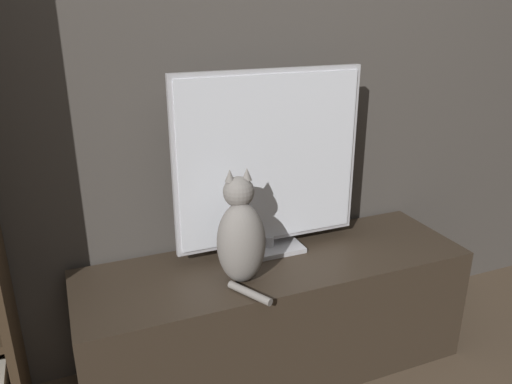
# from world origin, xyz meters

# --- Properties ---
(wall_back) EXTENTS (4.80, 0.05, 2.60)m
(wall_back) POSITION_xyz_m (0.00, 1.22, 1.30)
(wall_back) COLOR #47423D
(wall_back) RESTS_ON ground_plane
(tv_stand) EXTENTS (1.60, 0.50, 0.52)m
(tv_stand) POSITION_xyz_m (0.00, 0.93, 0.26)
(tv_stand) COLOR #33281E
(tv_stand) RESTS_ON ground_plane
(tv) EXTENTS (0.78, 0.17, 0.75)m
(tv) POSITION_xyz_m (0.01, 1.04, 0.90)
(tv) COLOR #B7B7BC
(tv) RESTS_ON tv_stand
(cat) EXTENTS (0.20, 0.30, 0.43)m
(cat) POSITION_xyz_m (-0.18, 0.85, 0.70)
(cat) COLOR gray
(cat) RESTS_ON tv_stand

